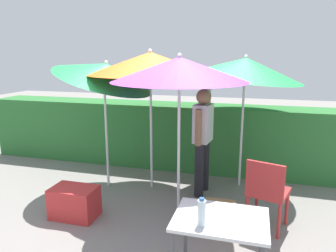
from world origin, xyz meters
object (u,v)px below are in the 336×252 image
object	(u,v)px
umbrella_yellow	(105,72)
umbrella_navy	(179,69)
folding_table	(220,227)
chair_plastic	(267,190)
bottle_water	(202,212)
crate_cardboard	(219,218)
cooler_box	(75,202)
person_vendor	(203,134)
umbrella_orange	(245,68)
umbrella_rainbow	(150,63)

from	to	relation	value
umbrella_yellow	umbrella_navy	bearing A→B (deg)	-26.10
folding_table	chair_plastic	bearing A→B (deg)	70.27
umbrella_navy	bottle_water	xyz separation A→B (m)	(0.54, -1.44, -1.07)
chair_plastic	crate_cardboard	xyz separation A→B (m)	(-0.53, -0.21, -0.33)
cooler_box	person_vendor	bearing A→B (deg)	38.81
umbrella_orange	bottle_water	xyz separation A→B (m)	(-0.19, -2.65, -1.05)
umbrella_rainbow	umbrella_yellow	world-z (taller)	umbrella_yellow
umbrella_navy	chair_plastic	xyz separation A→B (m)	(1.11, -0.10, -1.40)
umbrella_rainbow	umbrella_orange	distance (m)	1.44
umbrella_orange	crate_cardboard	xyz separation A→B (m)	(-0.16, -1.51, -1.71)
umbrella_yellow	umbrella_navy	world-z (taller)	umbrella_yellow
folding_table	person_vendor	bearing A→B (deg)	103.76
person_vendor	crate_cardboard	bearing A→B (deg)	-69.44
folding_table	bottle_water	world-z (taller)	bottle_water
umbrella_navy	chair_plastic	distance (m)	1.78
bottle_water	cooler_box	bearing A→B (deg)	151.42
umbrella_yellow	person_vendor	xyz separation A→B (m)	(1.50, 0.09, -0.89)
chair_plastic	crate_cardboard	world-z (taller)	chair_plastic
person_vendor	bottle_water	world-z (taller)	person_vendor
umbrella_navy	folding_table	xyz separation A→B (m)	(0.68, -1.28, -1.27)
umbrella_yellow	crate_cardboard	world-z (taller)	umbrella_yellow
umbrella_navy	person_vendor	bearing A→B (deg)	75.67
chair_plastic	crate_cardboard	distance (m)	0.66
umbrella_rainbow	folding_table	bearing A→B (deg)	-57.14
crate_cardboard	bottle_water	bearing A→B (deg)	-91.87
umbrella_yellow	folding_table	world-z (taller)	umbrella_yellow
chair_plastic	umbrella_yellow	bearing A→B (deg)	163.00
bottle_water	umbrella_navy	bearing A→B (deg)	110.54
umbrella_orange	person_vendor	xyz separation A→B (m)	(-0.55, -0.47, -0.95)
umbrella_rainbow	umbrella_yellow	distance (m)	0.71
umbrella_yellow	chair_plastic	size ratio (longest dim) A/B	2.47
chair_plastic	folding_table	bearing A→B (deg)	-109.73
person_vendor	umbrella_navy	bearing A→B (deg)	-104.33
umbrella_navy	crate_cardboard	xyz separation A→B (m)	(0.58, -0.30, -1.73)
umbrella_orange	chair_plastic	distance (m)	1.93
umbrella_rainbow	crate_cardboard	size ratio (longest dim) A/B	6.01
umbrella_orange	person_vendor	distance (m)	1.19
person_vendor	crate_cardboard	distance (m)	1.34
person_vendor	bottle_water	bearing A→B (deg)	-80.80
chair_plastic	bottle_water	distance (m)	1.50
umbrella_orange	cooler_box	size ratio (longest dim) A/B	3.65
umbrella_orange	person_vendor	bearing A→B (deg)	-139.43
cooler_box	crate_cardboard	xyz separation A→B (m)	(1.86, 0.14, -0.02)
bottle_water	person_vendor	bearing A→B (deg)	99.20
umbrella_navy	bottle_water	world-z (taller)	umbrella_navy
umbrella_rainbow	umbrella_orange	bearing A→B (deg)	18.97
umbrella_yellow	chair_plastic	distance (m)	2.85
person_vendor	crate_cardboard	world-z (taller)	person_vendor
crate_cardboard	chair_plastic	bearing A→B (deg)	21.56
bottle_water	umbrella_orange	bearing A→B (deg)	85.82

